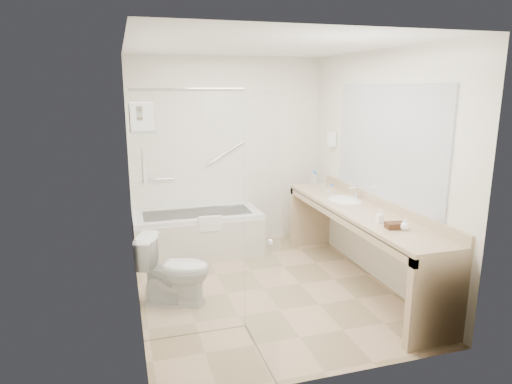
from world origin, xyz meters
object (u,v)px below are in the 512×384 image
object	(u,v)px
amenity_basket	(395,226)
toilet	(174,270)
water_bottle_left	(331,193)
vanity_counter	(359,227)
bathtub	(198,233)

from	to	relation	value
amenity_basket	toilet	bearing A→B (deg)	157.21
toilet	water_bottle_left	xyz separation A→B (m)	(1.85, 0.33, 0.59)
vanity_counter	amenity_basket	distance (m)	0.75
vanity_counter	toilet	size ratio (longest dim) A/B	3.82
bathtub	toilet	xyz separation A→B (m)	(-0.45, -1.29, 0.07)
vanity_counter	amenity_basket	bearing A→B (deg)	-93.08
vanity_counter	water_bottle_left	bearing A→B (deg)	106.40
bathtub	vanity_counter	distance (m)	2.09
bathtub	toilet	distance (m)	1.37
amenity_basket	water_bottle_left	distance (m)	1.15
water_bottle_left	amenity_basket	bearing A→B (deg)	-85.55
amenity_basket	water_bottle_left	world-z (taller)	water_bottle_left
toilet	amenity_basket	xyz separation A→B (m)	(1.94, -0.81, 0.53)
bathtub	vanity_counter	size ratio (longest dim) A/B	0.59
bathtub	water_bottle_left	distance (m)	1.82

